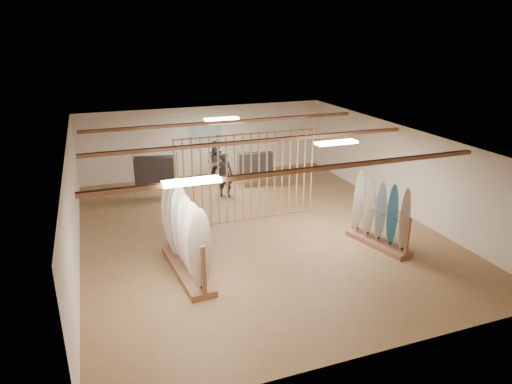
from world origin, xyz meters
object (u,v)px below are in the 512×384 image
object	(u,v)px
clothing_rack_b	(256,163)
shopper_b	(217,160)
clothing_rack_a	(155,170)
shopper_a	(224,171)
rack_right	(379,224)
rack_left	(186,245)

from	to	relation	value
clothing_rack_b	shopper_b	xyz separation A→B (m)	(-1.31, 0.77, 0.04)
clothing_rack_a	clothing_rack_b	size ratio (longest dim) A/B	1.14
clothing_rack_b	shopper_b	distance (m)	1.52
shopper_a	clothing_rack_b	bearing A→B (deg)	-122.07
clothing_rack_b	rack_right	bearing A→B (deg)	-65.40
clothing_rack_a	rack_left	bearing A→B (deg)	-79.69
clothing_rack_a	shopper_a	distance (m)	2.41
clothing_rack_a	rack_right	bearing A→B (deg)	-37.07
rack_right	clothing_rack_b	world-z (taller)	rack_right
rack_left	rack_right	bearing A→B (deg)	-8.21
rack_left	shopper_a	size ratio (longest dim) A/B	1.48
clothing_rack_b	shopper_a	distance (m)	1.54
rack_right	shopper_b	distance (m)	7.24
clothing_rack_b	shopper_a	xyz separation A→B (m)	(-1.41, -0.62, 0.00)
rack_right	clothing_rack_a	size ratio (longest dim) A/B	1.27
shopper_b	clothing_rack_a	bearing A→B (deg)	-130.39
rack_right	shopper_b	size ratio (longest dim) A/B	1.06
shopper_a	shopper_b	distance (m)	1.39
rack_right	shopper_b	world-z (taller)	shopper_b
shopper_b	rack_right	bearing A→B (deg)	-35.93
shopper_b	clothing_rack_b	bearing A→B (deg)	1.03
rack_right	shopper_a	xyz separation A→B (m)	(-2.88, 5.29, 0.29)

